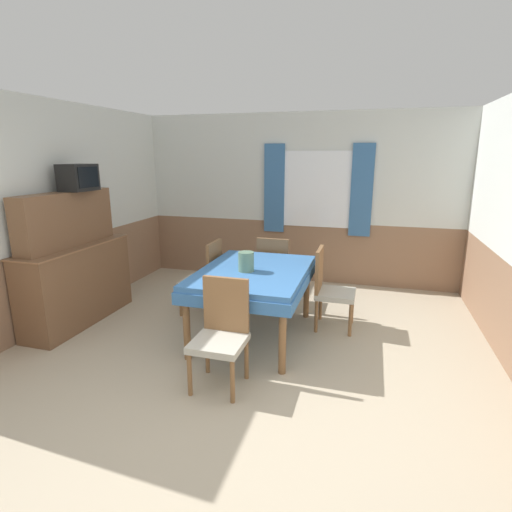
# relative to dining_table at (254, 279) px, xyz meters

# --- Properties ---
(ground_plane) EXTENTS (16.00, 16.00, 0.00)m
(ground_plane) POSITION_rel_dining_table_xyz_m (0.05, -1.83, -0.67)
(ground_plane) COLOR tan
(wall_back) EXTENTS (5.28, 0.10, 2.60)m
(wall_back) POSITION_rel_dining_table_xyz_m (0.07, 2.21, 0.64)
(wall_back) COLOR silver
(wall_back) RESTS_ON ground_plane
(wall_left) EXTENTS (0.05, 4.42, 2.60)m
(wall_left) POSITION_rel_dining_table_xyz_m (-2.41, 0.18, 0.63)
(wall_left) COLOR silver
(wall_left) RESTS_ON ground_plane
(dining_table) EXTENTS (1.15, 1.57, 0.78)m
(dining_table) POSITION_rel_dining_table_xyz_m (0.00, 0.00, 0.00)
(dining_table) COLOR #386BA8
(dining_table) RESTS_ON ground_plane
(chair_head_window) EXTENTS (0.44, 0.44, 0.94)m
(chair_head_window) POSITION_rel_dining_table_xyz_m (0.00, 0.99, -0.18)
(chair_head_window) COLOR brown
(chair_head_window) RESTS_ON ground_plane
(chair_head_near) EXTENTS (0.44, 0.44, 0.94)m
(chair_head_near) POSITION_rel_dining_table_xyz_m (0.00, -0.99, -0.18)
(chair_head_near) COLOR brown
(chair_head_near) RESTS_ON ground_plane
(chair_left_far) EXTENTS (0.44, 0.44, 0.94)m
(chair_left_far) POSITION_rel_dining_table_xyz_m (-0.77, 0.48, -0.18)
(chair_left_far) COLOR brown
(chair_left_far) RESTS_ON ground_plane
(chair_right_far) EXTENTS (0.44, 0.44, 0.94)m
(chair_right_far) POSITION_rel_dining_table_xyz_m (0.77, 0.48, -0.18)
(chair_right_far) COLOR brown
(chair_right_far) RESTS_ON ground_plane
(sideboard) EXTENTS (0.46, 1.52, 1.57)m
(sideboard) POSITION_rel_dining_table_xyz_m (-2.16, -0.19, -0.00)
(sideboard) COLOR brown
(sideboard) RESTS_ON ground_plane
(tv) EXTENTS (0.29, 0.41, 0.31)m
(tv) POSITION_rel_dining_table_xyz_m (-2.12, -0.02, 1.05)
(tv) COLOR black
(tv) RESTS_ON sideboard
(vase) EXTENTS (0.17, 0.17, 0.21)m
(vase) POSITION_rel_dining_table_xyz_m (-0.06, -0.09, 0.21)
(vase) COLOR slate
(vase) RESTS_ON dining_table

